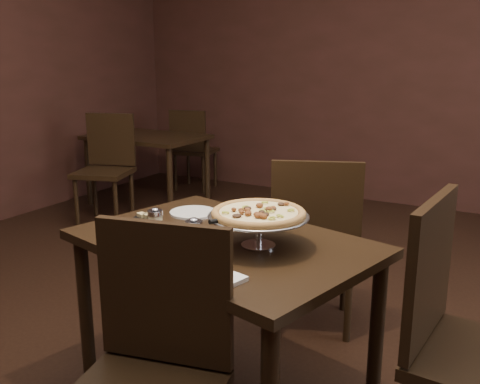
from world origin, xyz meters
The scene contains 16 objects.
room centered at (0.06, 0.03, 1.40)m, with size 6.04×7.04×2.84m.
dining_table centered at (0.06, -0.04, 0.63)m, with size 1.31×1.03×0.72m.
background_table centered at (-2.20, 2.30, 0.59)m, with size 1.09×0.73×0.68m.
pizza_stand centered at (0.22, -0.04, 0.85)m, with size 0.38×0.38×0.16m.
parmesan_shaker centered at (-0.21, -0.11, 0.78)m, with size 0.06×0.06×0.11m.
pepper_flake_shaker centered at (0.02, -0.17, 0.78)m, with size 0.07×0.07×0.12m.
packet_caddy centered at (-0.27, -0.11, 0.76)m, with size 0.10×0.10×0.08m.
napkin_stack centered at (0.26, -0.40, 0.73)m, with size 0.14×0.14×0.02m, color white.
plate_left centered at (-0.24, 0.20, 0.73)m, with size 0.21×0.21×0.01m, color white.
plate_near centered at (0.12, -0.37, 0.73)m, with size 0.25×0.25×0.01m, color white.
serving_spatula centered at (0.14, -0.17, 0.85)m, with size 0.15×0.15×0.02m.
chair_far centered at (0.16, 0.71, 0.52)m, with size 0.57×0.57×0.94m.
chair_near centered at (0.17, -0.66, 0.52)m, with size 0.53×0.53×0.94m.
chair_side centered at (0.98, -0.04, 0.54)m, with size 0.50×0.50×0.99m.
bg_chair_far centered at (-2.13, 2.98, 0.48)m, with size 0.47×0.47×0.88m.
bg_chair_near centered at (-2.15, 1.68, 0.51)m, with size 0.56×0.56×0.94m.
Camera 1 is at (1.10, -1.76, 1.43)m, focal length 40.00 mm.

